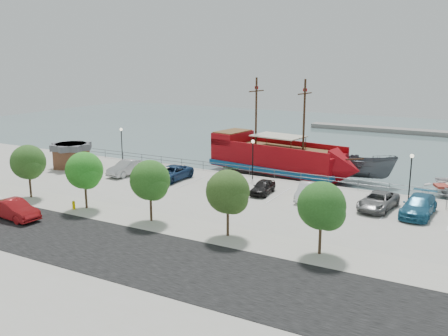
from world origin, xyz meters
The scene contains 29 objects.
ground centered at (0.00, 0.00, -1.00)m, with size 160.00×160.00×0.00m, color slate.
land_slab centered at (0.00, -21.00, -0.60)m, with size 100.00×58.00×1.20m, color #A8A596.
street centered at (0.00, -16.00, 0.01)m, with size 100.00×8.00×0.04m, color black.
sidewalk centered at (0.00, -10.00, 0.01)m, with size 100.00×4.00×0.05m, color #ACA694.
seawall_railing centered at (0.00, 7.80, 0.53)m, with size 50.00×0.06×1.00m.
far_shore centered at (10.00, 55.00, -0.60)m, with size 40.00×3.00×0.80m, color gray.
pirate_ship centered at (1.15, 13.20, 1.00)m, with size 19.17×7.82×11.95m.
patrol_boat centered at (9.56, 14.82, 0.53)m, with size 2.97×7.90×3.06m, color #4E5257.
dock_west centered at (-15.29, 9.20, -0.78)m, with size 7.84×2.24×0.45m, color gray.
dock_mid centered at (7.59, 9.20, -0.81)m, with size 6.50×1.86×0.37m, color gray.
dock_east centered at (17.42, 9.20, -0.81)m, with size 6.74×1.93×0.39m, color gray.
shed centered at (-21.09, 1.12, 1.55)m, with size 4.44×4.44×2.91m.
street_sedan centered at (-11.00, -14.97, 0.80)m, with size 1.69×4.85×1.60m, color maroon.
fire_hydrant centered at (-8.71, -10.80, 0.43)m, with size 0.27×0.27×0.79m.
lamp_post_left centered at (-18.00, 6.50, 2.94)m, with size 0.36×0.36×4.28m.
lamp_post_mid centered at (0.00, 6.50, 2.94)m, with size 0.36×0.36×4.28m.
lamp_post_right centered at (16.00, 6.50, 2.94)m, with size 0.36×0.36×4.28m.
tree_b centered at (-14.85, -10.07, 3.30)m, with size 3.30×3.20×5.00m.
tree_c centered at (-7.85, -10.07, 3.30)m, with size 3.30×3.20×5.00m.
tree_d centered at (-0.85, -10.07, 3.30)m, with size 3.30×3.20×5.00m.
tree_e centered at (6.15, -10.07, 3.30)m, with size 3.30×3.20×5.00m.
tree_f centered at (13.15, -10.07, 3.30)m, with size 3.30×3.20×5.00m.
parked_car_b centered at (-13.00, 1.44, 0.81)m, with size 1.72×4.94×1.63m, color #A8A8A8.
parked_car_c centered at (-7.33, 1.87, 0.76)m, with size 2.54×5.50×1.53m, color navy.
parked_car_d centered at (-1.45, 2.59, 0.72)m, with size 2.01×4.95×1.44m, color #244A30.
parked_car_e centered at (3.41, 1.75, 0.67)m, with size 1.58×3.94×1.34m, color black.
parked_car_f centered at (7.81, 2.07, 0.75)m, with size 1.59×4.57×1.51m, color white.
parked_car_g centered at (14.17, 2.11, 0.73)m, with size 2.44×5.28×1.47m, color slate.
parked_car_h centered at (17.48, 2.03, 0.83)m, with size 2.32×5.69×1.65m, color #226183.
Camera 1 is at (22.64, -40.44, 13.01)m, focal length 40.00 mm.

